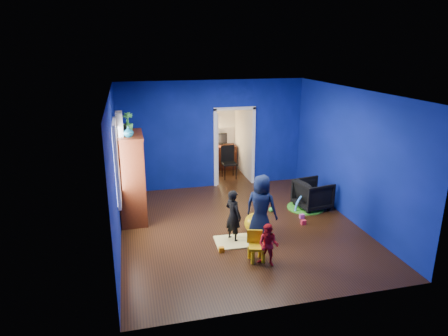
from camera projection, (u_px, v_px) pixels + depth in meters
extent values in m
cube|color=black|center=(240.00, 228.00, 8.59)|extent=(5.00, 5.50, 0.01)
cube|color=white|center=(242.00, 92.00, 7.73)|extent=(5.00, 5.50, 0.01)
cube|color=navy|center=(213.00, 135.00, 10.71)|extent=(5.00, 0.02, 2.90)
cube|color=navy|center=(295.00, 217.00, 5.61)|extent=(5.00, 0.02, 2.90)
cube|color=navy|center=(115.00, 172.00, 7.59)|extent=(0.02, 5.50, 2.90)
cube|color=navy|center=(351.00, 155.00, 8.72)|extent=(0.02, 5.50, 2.90)
imported|color=black|center=(313.00, 194.00, 9.54)|extent=(0.87, 0.85, 0.69)
imported|color=black|center=(233.00, 216.00, 7.89)|extent=(0.41, 0.46, 1.07)
imported|color=#10163B|center=(261.00, 207.00, 7.96)|extent=(0.77, 0.75, 1.33)
imported|color=red|center=(268.00, 245.00, 7.03)|extent=(0.48, 0.47, 0.79)
imported|color=#0C4A60|center=(128.00, 132.00, 8.15)|extent=(0.26, 0.26, 0.22)
imported|color=green|center=(128.00, 122.00, 8.60)|extent=(0.27, 0.27, 0.42)
cube|color=#43180B|center=(132.00, 178.00, 8.75)|extent=(0.58, 1.14, 1.96)
cube|color=silver|center=(133.00, 176.00, 8.75)|extent=(0.46, 0.70, 0.54)
cube|color=#F2E07A|center=(234.00, 242.00, 7.95)|extent=(0.77, 0.63, 0.03)
sphere|color=yellow|center=(254.00, 223.00, 8.31)|extent=(0.42, 0.42, 0.42)
cube|color=yellow|center=(257.00, 248.00, 7.22)|extent=(0.35, 0.35, 0.50)
cylinder|color=green|center=(305.00, 208.00, 9.61)|extent=(0.88, 0.88, 0.02)
torus|color=#3F8CD8|center=(306.00, 207.00, 9.61)|extent=(0.74, 0.38, 0.79)
cube|color=white|center=(116.00, 162.00, 7.89)|extent=(0.03, 0.95, 1.55)
cube|color=slate|center=(123.00, 168.00, 8.51)|extent=(0.14, 0.42, 2.40)
cube|color=white|center=(234.00, 148.00, 10.96)|extent=(1.16, 0.10, 2.10)
cube|color=#3D140A|center=(222.00, 157.00, 12.56)|extent=(0.88, 0.44, 0.75)
cube|color=black|center=(221.00, 138.00, 12.50)|extent=(0.40, 0.05, 0.32)
sphere|color=#FFD88C|center=(212.00, 140.00, 12.39)|extent=(0.14, 0.14, 0.14)
cube|color=black|center=(229.00, 163.00, 11.65)|extent=(0.40, 0.40, 0.92)
cube|color=white|center=(221.00, 104.00, 12.18)|extent=(0.88, 0.24, 0.04)
cube|color=red|center=(303.00, 222.00, 8.73)|extent=(0.10, 0.08, 0.10)
sphere|color=#2493D0|center=(306.00, 202.00, 9.82)|extent=(0.11, 0.11, 0.11)
cube|color=orange|center=(221.00, 250.00, 7.57)|extent=(0.10, 0.08, 0.10)
sphere|color=green|center=(271.00, 209.00, 9.39)|extent=(0.11, 0.11, 0.11)
cube|color=#CC4CA9|center=(302.00, 216.00, 9.03)|extent=(0.10, 0.08, 0.10)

